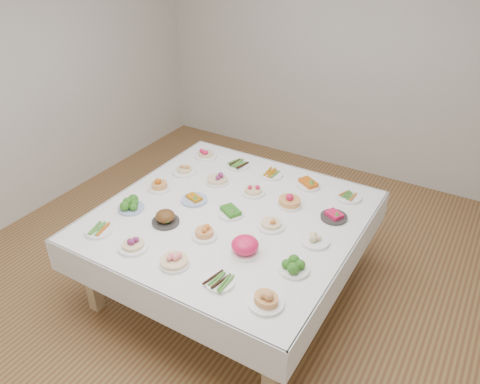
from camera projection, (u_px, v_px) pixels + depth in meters
The scene contains 27 objects.
room_envelope at pixel (239, 80), 3.25m from camera, with size 5.02×5.02×2.81m.
display_table at pixel (231, 221), 3.79m from camera, with size 2.01×2.01×0.75m.
dish_0 at pixel (99, 229), 3.54m from camera, with size 0.22×0.21×0.05m.
dish_1 at pixel (133, 242), 3.35m from camera, with size 0.22×0.22×0.12m.
dish_2 at pixel (174, 258), 3.19m from camera, with size 0.21×0.21×0.13m.
dish_3 at pixel (220, 282), 3.05m from camera, with size 0.19×0.19×0.05m.
dish_4 at pixel (266, 297), 2.87m from camera, with size 0.22×0.22×0.14m.
dish_5 at pixel (131, 205), 3.79m from camera, with size 0.22×0.22×0.10m.
dish_6 at pixel (165, 217), 3.62m from camera, with size 0.21×0.21×0.12m.
dish_7 at pixel (204, 232), 3.47m from camera, with size 0.19×0.19×0.11m.
dish_8 at pixel (245, 247), 3.30m from camera, with size 0.20×0.20×0.13m.
dish_9 at pixel (294, 265), 3.15m from camera, with size 0.21×0.21×0.10m.
dish_10 at pixel (159, 184), 4.06m from camera, with size 0.19×0.19×0.11m.
dish_11 at pixel (194, 198), 3.90m from camera, with size 0.22×0.22×0.09m.
dish_12 at pixel (231, 211), 3.73m from camera, with size 0.20×0.20×0.10m.
dish_13 at pixel (271, 222), 3.58m from camera, with size 0.21×0.21×0.11m.
dish_14 at pixel (315, 239), 3.42m from camera, with size 0.21×0.21×0.08m.
dish_15 at pixel (184, 168), 4.31m from camera, with size 0.22×0.22×0.11m.
dish_16 at pixel (217, 178), 4.15m from camera, with size 0.20×0.20×0.12m.
dish_17 at pixel (253, 190), 4.00m from camera, with size 0.19×0.19×0.10m.
dish_18 at pixel (290, 200), 3.83m from camera, with size 0.21×0.20×0.12m.
dish_19 at pixel (334, 215), 3.69m from camera, with size 0.21×0.21×0.08m.
dish_20 at pixel (206, 152), 4.57m from camera, with size 0.21×0.21×0.12m.
dish_21 at pixel (238, 164), 4.42m from camera, with size 0.22×0.22×0.05m.
dish_22 at pixel (271, 174), 4.27m from camera, with size 0.21×0.21×0.05m.
dish_23 at pixel (308, 182), 4.10m from camera, with size 0.21×0.21×0.10m.
dish_24 at pixel (348, 196), 3.95m from camera, with size 0.22×0.22×0.05m.
Camera 1 is at (1.64, -2.72, 2.87)m, focal length 35.00 mm.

